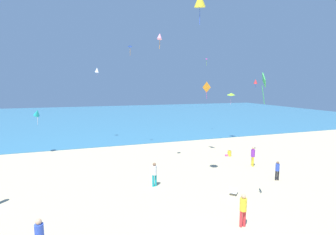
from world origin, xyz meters
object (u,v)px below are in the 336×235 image
person_7 (229,153)px  person_2 (243,208)px  person_5 (154,173)px  kite_teal (37,113)px  kite_orange (207,87)px  kite_red (256,82)px  kite_yellow (200,0)px  kite_magenta (207,59)px  person_6 (277,169)px  kite_pink (160,36)px  kite_blue (130,46)px  kite_lime (231,94)px  beach_chair_far_right (233,191)px  kite_green (264,81)px  kite_white (97,70)px  person_0 (253,155)px

person_7 → person_2: bearing=81.5°
person_2 → person_5: person_5 is taller
person_7 → kite_teal: (-18.46, 6.46, 4.15)m
kite_teal → kite_orange: (16.59, -4.85, 2.54)m
person_7 → kite_red: bearing=-166.2°
person_7 → kite_yellow: size_ratio=0.37×
person_2 → kite_magenta: size_ratio=1.50×
person_6 → kite_pink: bearing=69.9°
kite_yellow → person_2: bearing=-86.8°
kite_blue → kite_teal: bearing=178.4°
person_7 → kite_pink: (-7.52, -0.67, 10.98)m
person_6 → kite_lime: 14.71m
person_6 → kite_teal: bearing=73.1°
kite_blue → kite_magenta: size_ratio=0.97×
person_6 → person_7: size_ratio=1.92×
kite_red → kite_magenta: kite_magenta is taller
kite_orange → kite_yellow: size_ratio=0.86×
beach_chair_far_right → person_7: 9.03m
person_5 → kite_yellow: (2.71, -1.31, 11.50)m
person_2 → kite_green: bearing=-58.9°
kite_white → kite_green: bearing=-70.3°
person_7 → kite_blue: (-8.90, 6.19, 11.13)m
person_0 → kite_teal: (-18.76, 9.80, 3.42)m
person_7 → kite_blue: kite_blue is taller
kite_teal → kite_lime: 22.67m
kite_teal → kite_green: (13.92, -16.60, 2.93)m
person_2 → kite_pink: kite_pink is taller
kite_blue → kite_green: size_ratio=0.68×
kite_teal → kite_white: kite_white is taller
person_5 → person_7: size_ratio=2.26×
kite_pink → kite_red: bearing=2.0°
person_0 → kite_blue: 16.84m
kite_blue → kite_yellow: 12.65m
person_7 → kite_yellow: kite_yellow is taller
person_5 → kite_orange: kite_orange is taller
kite_lime → person_5: bearing=-139.6°
person_7 → kite_orange: bearing=-20.0°
kite_white → kite_red: bearing=-38.3°
kite_green → kite_orange: bearing=77.2°
kite_blue → kite_magenta: bearing=23.2°
kite_magenta → kite_lime: kite_magenta is taller
kite_lime → kite_yellow: bearing=-130.0°
person_5 → kite_orange: (7.28, 6.48, 5.97)m
kite_magenta → kite_yellow: kite_yellow is taller
kite_magenta → kite_white: bearing=179.4°
person_2 → kite_pink: bearing=9.0°
person_7 → kite_pink: kite_pink is taller
kite_blue → kite_yellow: bearing=-78.8°
kite_teal → kite_pink: kite_pink is taller
kite_yellow → person_7: bearing=43.8°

